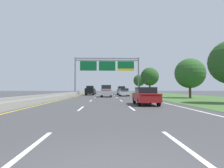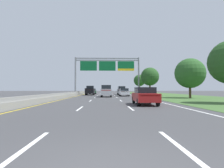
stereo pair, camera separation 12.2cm
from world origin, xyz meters
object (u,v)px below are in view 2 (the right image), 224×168
Objects in this scene: car_silver_centre_lane_suv at (106,91)px; roadside_tree_mid at (190,73)px; overhead_sign_gantry at (107,68)px; roadside_tree_far at (150,77)px; car_red_right_lane_sedan at (145,96)px; car_darkgreen_left_lane_sedan at (93,91)px; car_grey_right_lane_suv at (121,90)px; car_white_right_lane_sedan at (124,92)px; roadside_tree_distant at (139,80)px; pickup_truck_black at (90,91)px.

car_silver_centre_lane_suv is 14.26m from roadside_tree_mid.
roadside_tree_far is (9.75, -0.80, -2.04)m from overhead_sign_gantry.
car_red_right_lane_sedan and car_darkgreen_left_lane_sedan have the same top height.
roadside_tree_mid is 0.99× the size of roadside_tree_far.
overhead_sign_gantry is 3.20× the size of car_grey_right_lane_suv.
car_white_right_lane_sedan is 0.73× the size of roadside_tree_distant.
roadside_tree_distant is (6.83, 12.63, 3.07)m from car_grey_right_lane_suv.
roadside_tree_mid is (9.46, -17.28, 2.81)m from car_grey_right_lane_suv.
overhead_sign_gantry reaches higher than roadside_tree_mid.
pickup_truck_black is 7.88m from car_grey_right_lane_suv.
roadside_tree_far is at bearing -92.11° from roadside_tree_distant.
car_white_right_lane_sedan and car_darkgreen_left_lane_sedan have the same top height.
car_darkgreen_left_lane_sedan is at bearing -1.34° from pickup_truck_black.
roadside_tree_mid reaches higher than pickup_truck_black.
overhead_sign_gantry is at bearing 175.30° from roadside_tree_far.
car_white_right_lane_sedan is (7.40, -6.89, -0.26)m from pickup_truck_black.
car_red_right_lane_sedan is at bearing -166.35° from pickup_truck_black.
car_darkgreen_left_lane_sedan is (-7.59, 6.68, -0.28)m from car_grey_right_lane_suv.
pickup_truck_black is 10.12m from car_white_right_lane_sedan.
car_white_right_lane_sedan is 0.93× the size of car_silver_centre_lane_suv.
overhead_sign_gantry is 2.50× the size of roadside_tree_distant.
roadside_tree_mid reaches higher than car_red_right_lane_sedan.
pickup_truck_black is at bearing 21.33° from car_silver_centre_lane_suv.
pickup_truck_black is at bearing -134.41° from roadside_tree_distant.
car_silver_centre_lane_suv is 0.76× the size of roadside_tree_mid.
roadside_tree_far is (6.22, -4.01, 3.17)m from car_grey_right_lane_suv.
pickup_truck_black is at bearing 164.73° from overhead_sign_gantry.
car_darkgreen_left_lane_sedan is at bearing 48.34° from car_grey_right_lane_suv.
car_silver_centre_lane_suv reaches higher than car_red_right_lane_sedan.
roadside_tree_mid reaches higher than car_darkgreen_left_lane_sedan.
car_red_right_lane_sedan is (-0.10, -20.53, 0.00)m from car_white_right_lane_sedan.
car_silver_centre_lane_suv reaches higher than car_white_right_lane_sedan.
roadside_tree_distant reaches higher than pickup_truck_black.
car_grey_right_lane_suv is at bearing 42.25° from overhead_sign_gantry.
car_red_right_lane_sedan is at bearing 179.89° from car_white_right_lane_sedan.
car_darkgreen_left_lane_sedan is 29.56m from roadside_tree_mid.
roadside_tree_mid is at bearing -47.29° from overhead_sign_gantry.
car_grey_right_lane_suv is 1.07× the size of car_darkgreen_left_lane_sedan.
car_darkgreen_left_lane_sedan is at bearing 142.25° from roadside_tree_far.
roadside_tree_mid reaches higher than car_silver_centre_lane_suv.
pickup_truck_black is 1.23× the size of car_darkgreen_left_lane_sedan.
car_white_right_lane_sedan is at bearing 0.81° from car_red_right_lane_sedan.
roadside_tree_mid is at bearing -144.32° from car_darkgreen_left_lane_sedan.
roadside_tree_mid reaches higher than car_white_right_lane_sedan.
roadside_tree_mid is (17.06, -15.18, 2.83)m from pickup_truck_black.
roadside_tree_distant is at bearing -67.31° from car_darkgreen_left_lane_sedan.
car_darkgreen_left_lane_sedan is 19.73m from car_silver_centre_lane_suv.
car_silver_centre_lane_suv is (3.85, -19.35, 0.28)m from car_darkgreen_left_lane_sedan.
roadside_tree_far is at bearing -52.03° from car_white_right_lane_sedan.
roadside_tree_far is at bearing -13.24° from car_red_right_lane_sedan.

